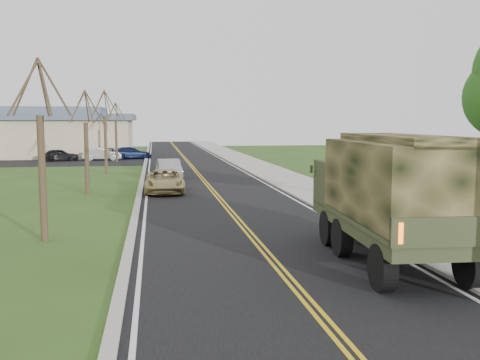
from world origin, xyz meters
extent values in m
plane|color=#2D4517|center=(0.00, 0.00, 0.00)|extent=(160.00, 160.00, 0.00)
cube|color=black|center=(0.00, 40.00, 0.01)|extent=(8.00, 120.00, 0.01)
cube|color=#9E998E|center=(4.15, 40.00, 0.06)|extent=(0.30, 120.00, 0.12)
cube|color=#9E998E|center=(5.90, 40.00, 0.05)|extent=(3.20, 120.00, 0.10)
cube|color=#9E998E|center=(-4.15, 40.00, 0.05)|extent=(0.30, 120.00, 0.10)
cylinder|color=#38281C|center=(-7.00, 10.00, 2.10)|extent=(0.24, 0.24, 4.20)
cylinder|color=#38281C|center=(-6.52, 10.13, 5.13)|extent=(1.01, 0.33, 1.90)
cylinder|color=#38281C|center=(-6.97, 10.62, 5.05)|extent=(0.13, 1.29, 1.74)
cylinder|color=#38281C|center=(-7.46, 10.18, 5.13)|extent=(0.98, 0.43, 1.90)
cylinder|color=#38281C|center=(-7.39, 9.52, 5.05)|extent=(0.79, 1.05, 1.77)
cylinder|color=#38281C|center=(-6.73, 9.59, 5.13)|extent=(0.58, 0.90, 1.90)
cylinder|color=#38281C|center=(-7.00, 22.00, 1.98)|extent=(0.24, 0.24, 3.96)
cylinder|color=#38281C|center=(-6.55, 22.12, 4.83)|extent=(0.96, 0.32, 1.79)
cylinder|color=#38281C|center=(-6.97, 22.58, 4.76)|extent=(0.12, 1.22, 1.65)
cylinder|color=#38281C|center=(-7.43, 22.17, 4.83)|extent=(0.93, 0.41, 1.79)
cylinder|color=#38281C|center=(-7.37, 21.55, 4.76)|extent=(0.75, 0.99, 1.67)
cylinder|color=#38281C|center=(-6.75, 21.61, 4.83)|extent=(0.55, 0.85, 1.80)
cylinder|color=#38281C|center=(-7.00, 34.00, 2.22)|extent=(0.24, 0.24, 4.44)
cylinder|color=#38281C|center=(-6.50, 34.13, 5.42)|extent=(1.07, 0.35, 2.00)
cylinder|color=#38281C|center=(-6.97, 34.65, 5.34)|extent=(0.13, 1.36, 1.84)
cylinder|color=#38281C|center=(-7.49, 34.19, 5.42)|extent=(1.03, 0.46, 2.00)
cylinder|color=#38281C|center=(-7.41, 33.49, 5.34)|extent=(0.83, 1.10, 1.87)
cylinder|color=#38281C|center=(-6.72, 33.56, 5.42)|extent=(0.61, 0.95, 2.01)
cylinder|color=#38281C|center=(-7.00, 46.00, 2.04)|extent=(0.24, 0.24, 4.08)
cylinder|color=#38281C|center=(-6.54, 46.12, 4.98)|extent=(0.99, 0.33, 1.84)
cylinder|color=#38281C|center=(-6.97, 46.60, 4.91)|extent=(0.13, 1.25, 1.69)
cylinder|color=#38281C|center=(-7.45, 46.17, 4.98)|extent=(0.95, 0.42, 1.85)
cylinder|color=#38281C|center=(-7.38, 45.53, 4.91)|extent=(0.77, 1.02, 1.72)
cylinder|color=#38281C|center=(-6.74, 45.60, 4.98)|extent=(0.57, 0.88, 1.85)
cube|color=tan|center=(-16.00, 56.00, 2.10)|extent=(20.00, 12.00, 4.20)
cube|color=#475466|center=(-16.00, 56.00, 4.50)|extent=(21.00, 13.00, 0.70)
cube|color=#475466|center=(-16.00, 56.00, 5.20)|extent=(14.00, 8.00, 0.90)
cube|color=black|center=(-10.00, 46.00, 0.01)|extent=(18.00, 10.00, 0.02)
cylinder|color=black|center=(1.96, 3.13, 0.57)|extent=(0.43, 1.16, 1.14)
cylinder|color=black|center=(4.13, 3.00, 0.57)|extent=(0.43, 1.16, 1.14)
cylinder|color=black|center=(2.15, 6.43, 0.57)|extent=(0.43, 1.16, 1.14)
cylinder|color=black|center=(4.32, 6.30, 0.57)|extent=(0.43, 1.16, 1.14)
cylinder|color=black|center=(2.24, 7.88, 0.57)|extent=(0.43, 1.16, 1.14)
cylinder|color=black|center=(4.41, 7.75, 0.57)|extent=(0.43, 1.16, 1.14)
cube|color=#333A1F|center=(3.20, 5.75, 1.09)|extent=(2.90, 7.37, 0.36)
cube|color=#333A1F|center=(3.35, 8.38, 1.97)|extent=(2.59, 2.11, 1.45)
cube|color=black|center=(3.41, 9.31, 2.17)|extent=(2.28, 0.22, 0.72)
cube|color=#333A1F|center=(3.15, 4.87, 1.34)|extent=(2.90, 5.62, 0.16)
cube|color=black|center=(3.15, 4.87, 2.43)|extent=(2.90, 5.62, 2.07)
cube|color=black|center=(3.15, 4.87, 3.52)|extent=(1.97, 5.57, 0.26)
cube|color=#333A1F|center=(2.99, 2.13, 1.60)|extent=(2.59, 0.28, 0.67)
cube|color=#FF590C|center=(1.90, 2.13, 1.60)|extent=(0.11, 0.05, 0.47)
imported|color=tan|center=(-2.74, 21.88, 0.65)|extent=(2.29, 4.76, 1.31)
imported|color=#A3A3A7|center=(-2.31, 28.50, 0.71)|extent=(1.79, 4.38, 1.41)
imported|color=black|center=(-12.80, 47.97, 0.64)|extent=(3.94, 2.13, 1.27)
imported|color=silver|center=(-8.65, 48.44, 0.65)|extent=(4.01, 1.54, 1.30)
imported|color=#0E1735|center=(-5.78, 50.00, 0.65)|extent=(4.81, 3.10, 1.30)
camera|label=1|loc=(-3.32, -8.47, 3.99)|focal=40.00mm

